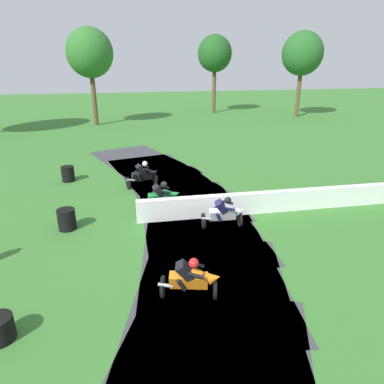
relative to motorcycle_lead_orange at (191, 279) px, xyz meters
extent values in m
plane|color=#38752D|center=(1.18, 5.04, -0.64)|extent=(120.00, 120.00, 0.00)
cube|color=#3D3D42|center=(0.33, -0.89, -0.64)|extent=(6.17, 8.99, 0.01)
cube|color=#3D3D42|center=(0.94, 2.05, -0.64)|extent=(5.27, 8.69, 0.01)
cube|color=#3D3D42|center=(1.18, 5.04, -0.64)|extent=(4.28, 8.25, 0.01)
cube|color=#3D3D42|center=(1.04, 8.03, -0.64)|extent=(5.02, 8.59, 0.01)
cube|color=#3D3D42|center=(0.52, 10.99, -0.64)|extent=(5.94, 8.92, 0.01)
cube|color=#3D3D42|center=(-0.36, 13.86, -0.64)|extent=(6.78, 9.12, 0.01)
cube|color=white|center=(6.47, 4.95, -0.19)|extent=(15.24, 0.55, 0.90)
cylinder|color=black|center=(0.63, -0.05, -0.35)|extent=(0.27, 0.74, 0.74)
cylinder|color=black|center=(-0.73, 0.29, -0.35)|extent=(0.27, 0.74, 0.74)
cube|color=orange|center=(-0.07, 0.04, -0.06)|extent=(1.06, 0.61, 0.46)
ellipsoid|color=orange|center=(0.09, -0.08, 0.19)|extent=(0.51, 0.43, 0.31)
cone|color=orange|center=(0.58, -0.16, 0.05)|extent=(0.47, 0.45, 0.48)
cylinder|color=#B2B2B7|center=(-0.67, 0.09, -0.17)|extent=(0.42, 0.19, 0.18)
cube|color=black|center=(-0.17, -0.05, 0.30)|extent=(0.57, 0.41, 0.62)
sphere|color=red|center=(0.02, -0.18, 0.57)|extent=(0.26, 0.26, 0.26)
cylinder|color=black|center=(0.14, 0.05, 0.38)|extent=(0.44, 0.17, 0.24)
cylinder|color=black|center=(0.06, -0.29, 0.28)|extent=(0.44, 0.17, 0.24)
cylinder|color=black|center=(-0.20, 0.24, 0.01)|extent=(0.31, 0.20, 0.42)
cylinder|color=black|center=(-0.29, -0.09, -0.09)|extent=(0.31, 0.20, 0.42)
cylinder|color=black|center=(2.70, 3.95, -0.35)|extent=(0.14, 0.76, 0.76)
cylinder|color=black|center=(1.31, 4.05, -0.35)|extent=(0.14, 0.76, 0.76)
cube|color=silver|center=(2.00, 3.91, -0.07)|extent=(1.02, 0.46, 0.47)
ellipsoid|color=silver|center=(2.17, 3.82, 0.18)|extent=(0.46, 0.37, 0.31)
cone|color=silver|center=(2.67, 3.82, 0.05)|extent=(0.42, 0.44, 0.48)
cylinder|color=#B2B2B7|center=(1.39, 3.86, -0.18)|extent=(0.41, 0.12, 0.18)
cube|color=#1E1E4C|center=(1.91, 3.80, 0.29)|extent=(0.52, 0.45, 0.63)
sphere|color=black|center=(2.12, 3.69, 0.56)|extent=(0.26, 0.26, 0.26)
cylinder|color=#1E1E4C|center=(2.20, 3.94, 0.37)|extent=(0.43, 0.13, 0.24)
cylinder|color=#1E1E4C|center=(2.18, 3.60, 0.26)|extent=(0.43, 0.13, 0.24)
cylinder|color=#1E1E4C|center=(1.83, 4.09, 0.01)|extent=(0.28, 0.23, 0.42)
cylinder|color=#1E1E4C|center=(1.80, 3.75, -0.11)|extent=(0.28, 0.23, 0.42)
cylinder|color=black|center=(0.60, 6.16, -0.35)|extent=(0.15, 0.75, 0.74)
cylinder|color=black|center=(-0.80, 6.05, -0.35)|extent=(0.15, 0.75, 0.74)
cube|color=#198438|center=(-0.10, 6.03, -0.06)|extent=(1.03, 0.45, 0.46)
ellipsoid|color=#198438|center=(0.09, 5.97, 0.19)|extent=(0.46, 0.37, 0.31)
cone|color=#198438|center=(0.59, 6.05, 0.05)|extent=(0.41, 0.40, 0.48)
cylinder|color=#B2B2B7|center=(-0.69, 5.89, -0.17)|extent=(0.42, 0.16, 0.18)
cube|color=black|center=(-0.17, 5.92, 0.31)|extent=(0.51, 0.45, 0.62)
sphere|color=black|center=(0.06, 5.86, 0.58)|extent=(0.26, 0.26, 0.26)
cylinder|color=black|center=(0.10, 6.10, 0.38)|extent=(0.43, 0.18, 0.24)
cylinder|color=black|center=(0.13, 5.76, 0.28)|extent=(0.43, 0.18, 0.24)
cylinder|color=black|center=(-0.29, 6.18, 0.01)|extent=(0.27, 0.22, 0.42)
cylinder|color=black|center=(-0.26, 5.84, -0.09)|extent=(0.27, 0.22, 0.42)
cylinder|color=black|center=(0.03, 9.36, -0.35)|extent=(0.26, 0.71, 0.71)
cylinder|color=black|center=(-1.33, 9.03, -0.35)|extent=(0.26, 0.71, 0.71)
cube|color=black|center=(-0.63, 9.13, -0.05)|extent=(1.06, 0.59, 0.45)
ellipsoid|color=black|center=(-0.45, 9.12, 0.20)|extent=(0.51, 0.42, 0.29)
cone|color=black|center=(0.03, 9.27, 0.06)|extent=(0.45, 0.44, 0.46)
cylinder|color=#B2B2B7|center=(-1.19, 8.89, -0.16)|extent=(0.42, 0.21, 0.17)
cube|color=black|center=(-0.69, 9.04, 0.32)|extent=(0.54, 0.46, 0.61)
sphere|color=white|center=(-0.46, 9.03, 0.60)|extent=(0.26, 0.26, 0.26)
cylinder|color=black|center=(-0.46, 9.27, 0.38)|extent=(0.43, 0.22, 0.24)
cylinder|color=black|center=(-0.38, 8.93, 0.31)|extent=(0.43, 0.22, 0.24)
cylinder|color=black|center=(-0.85, 9.26, 0.00)|extent=(0.27, 0.23, 0.42)
cylinder|color=black|center=(-0.76, 8.92, -0.07)|extent=(0.27, 0.23, 0.42)
cylinder|color=black|center=(-4.55, -0.53, -0.54)|extent=(0.65, 0.65, 0.20)
cylinder|color=black|center=(-3.74, 5.01, -0.54)|extent=(0.66, 0.66, 0.20)
cylinder|color=black|center=(-3.74, 5.01, -0.34)|extent=(0.66, 0.66, 0.20)
cylinder|color=black|center=(-3.74, 5.01, -0.14)|extent=(0.66, 0.66, 0.20)
cylinder|color=black|center=(-3.74, 5.01, 0.06)|extent=(0.66, 0.66, 0.20)
cylinder|color=black|center=(-4.38, 10.86, -0.54)|extent=(0.66, 0.66, 0.20)
cylinder|color=black|center=(-4.38, 10.86, -0.34)|extent=(0.66, 0.66, 0.20)
cylinder|color=black|center=(-4.38, 10.86, -0.14)|extent=(0.66, 0.66, 0.20)
cylinder|color=black|center=(-4.38, 10.86, 0.06)|extent=(0.66, 0.66, 0.20)
cylinder|color=brown|center=(18.14, 29.21, 1.77)|extent=(0.44, 0.44, 4.82)
ellipsoid|color=#235B23|center=(18.14, 29.21, 6.02)|extent=(4.34, 4.34, 4.55)
cylinder|color=brown|center=(-3.74, 28.18, 1.77)|extent=(0.44, 0.44, 4.82)
ellipsoid|color=#2D6B28|center=(-3.74, 28.18, 5.99)|extent=(4.26, 4.26, 4.48)
cylinder|color=brown|center=(9.79, 34.13, 1.88)|extent=(0.44, 0.44, 5.05)
ellipsoid|color=#1E511E|center=(9.79, 34.13, 6.07)|extent=(3.91, 3.91, 4.11)
camera|label=1|loc=(-1.56, -7.56, 5.34)|focal=32.66mm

